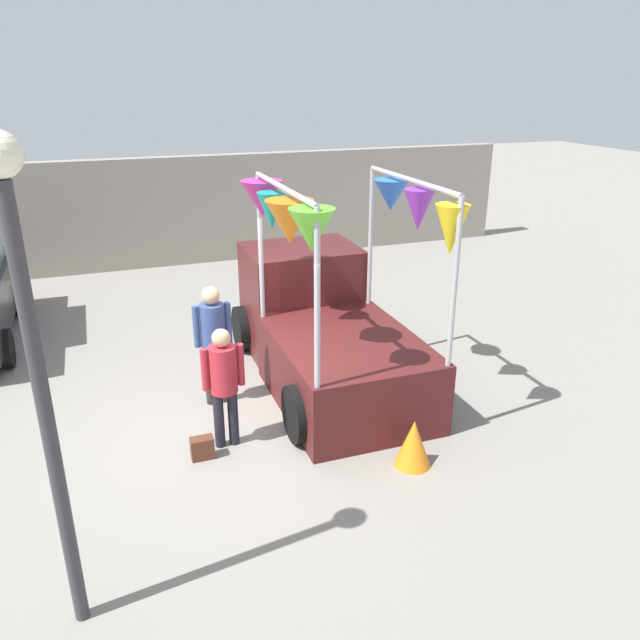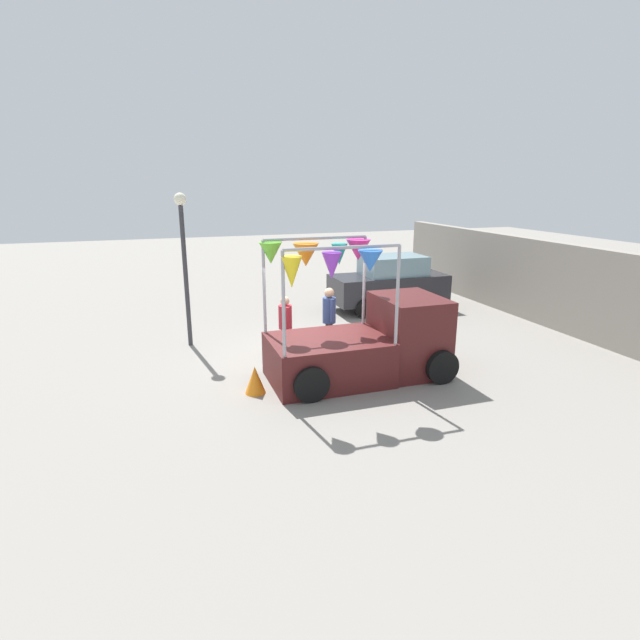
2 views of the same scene
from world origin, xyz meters
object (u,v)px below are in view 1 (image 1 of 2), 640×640
object	(u,v)px
person_customer	(223,377)
handbag	(202,448)
folded_kite_bundle_tangerine	(413,443)
street_lamp	(31,337)
vendor_truck	(321,320)
person_vendor	(213,334)

from	to	relation	value
person_customer	handbag	xyz separation A→B (m)	(-0.35, -0.20, -0.81)
handbag	folded_kite_bundle_tangerine	size ratio (longest dim) A/B	0.47
person_customer	street_lamp	world-z (taller)	street_lamp
vendor_truck	handbag	bearing A→B (deg)	-141.84
vendor_truck	person_customer	bearing A→B (deg)	-140.40
vendor_truck	folded_kite_bundle_tangerine	bearing A→B (deg)	-85.90
person_vendor	street_lamp	xyz separation A→B (m)	(-1.85, -3.40, 1.59)
vendor_truck	person_vendor	distance (m)	1.76
person_customer	handbag	bearing A→B (deg)	-150.26
handbag	folded_kite_bundle_tangerine	distance (m)	2.57
person_customer	person_vendor	xyz separation A→B (m)	(0.10, 1.14, 0.11)
person_vendor	street_lamp	size ratio (longest dim) A/B	0.43
person_vendor	handbag	bearing A→B (deg)	-108.37
person_customer	street_lamp	size ratio (longest dim) A/B	0.39
person_vendor	handbag	world-z (taller)	person_vendor
person_customer	street_lamp	distance (m)	3.32
vendor_truck	handbag	world-z (taller)	vendor_truck
vendor_truck	person_vendor	bearing A→B (deg)	-168.20
vendor_truck	person_customer	xyz separation A→B (m)	(-1.81, -1.50, 0.05)
person_customer	person_vendor	bearing A→B (deg)	85.22
handbag	folded_kite_bundle_tangerine	world-z (taller)	folded_kite_bundle_tangerine
street_lamp	folded_kite_bundle_tangerine	bearing A→B (deg)	15.62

